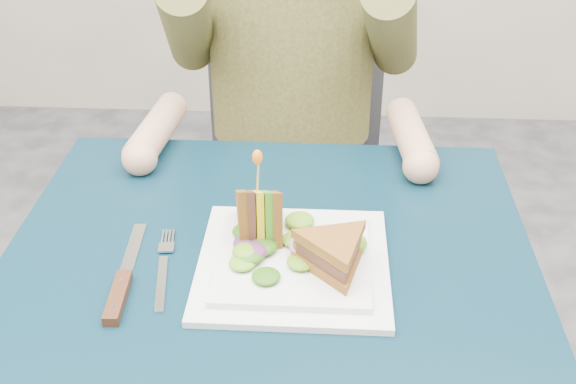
# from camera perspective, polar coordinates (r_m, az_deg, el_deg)

# --- Properties ---
(table) EXTENTS (0.75, 0.75, 0.73)m
(table) POSITION_cam_1_polar(r_m,az_deg,el_deg) (1.04, -1.67, -9.82)
(table) COLOR black
(table) RESTS_ON ground
(chair) EXTENTS (0.42, 0.40, 0.93)m
(chair) POSITION_cam_1_polar(r_m,az_deg,el_deg) (1.72, 0.43, 4.17)
(chair) COLOR #47474C
(chair) RESTS_ON ground
(plate) EXTENTS (0.26, 0.26, 0.02)m
(plate) POSITION_cam_1_polar(r_m,az_deg,el_deg) (0.99, 0.41, -5.53)
(plate) COLOR white
(plate) RESTS_ON table
(sandwich_flat) EXTENTS (0.17, 0.17, 0.05)m
(sandwich_flat) POSITION_cam_1_polar(r_m,az_deg,el_deg) (0.95, 3.67, -4.83)
(sandwich_flat) COLOR brown
(sandwich_flat) RESTS_ON plate
(sandwich_upright) EXTENTS (0.08, 0.13, 0.13)m
(sandwich_upright) POSITION_cam_1_polar(r_m,az_deg,el_deg) (1.00, -2.31, -1.82)
(sandwich_upright) COLOR brown
(sandwich_upright) RESTS_ON plate
(fork) EXTENTS (0.04, 0.18, 0.01)m
(fork) POSITION_cam_1_polar(r_m,az_deg,el_deg) (1.00, -9.83, -6.10)
(fork) COLOR silver
(fork) RESTS_ON table
(knife) EXTENTS (0.03, 0.22, 0.02)m
(knife) POSITION_cam_1_polar(r_m,az_deg,el_deg) (0.98, -13.07, -7.40)
(knife) COLOR silver
(knife) RESTS_ON table
(toothpick) EXTENTS (0.01, 0.01, 0.06)m
(toothpick) POSITION_cam_1_polar(r_m,az_deg,el_deg) (0.97, -2.39, 1.32)
(toothpick) COLOR tan
(toothpick) RESTS_ON sandwich_upright
(toothpick_frill) EXTENTS (0.01, 0.01, 0.02)m
(toothpick_frill) POSITION_cam_1_polar(r_m,az_deg,el_deg) (0.96, -2.43, 2.76)
(toothpick_frill) COLOR orange
(toothpick_frill) RESTS_ON sandwich_upright
(lettuce_spill) EXTENTS (0.15, 0.13, 0.02)m
(lettuce_spill) POSITION_cam_1_polar(r_m,az_deg,el_deg) (0.99, 0.74, -4.21)
(lettuce_spill) COLOR #337A14
(lettuce_spill) RESTS_ON plate
(onion_ring) EXTENTS (0.04, 0.04, 0.02)m
(onion_ring) POSITION_cam_1_polar(r_m,az_deg,el_deg) (0.98, 1.31, -4.17)
(onion_ring) COLOR #9E4C7A
(onion_ring) RESTS_ON plate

